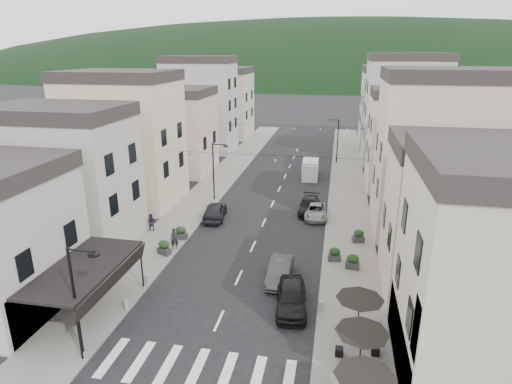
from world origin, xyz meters
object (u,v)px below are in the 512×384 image
at_px(parked_car_a, 291,297).
at_px(pedestrian_a, 175,239).
at_px(pedestrian_b, 152,223).
at_px(parked_car_d, 310,206).
at_px(delivery_van, 310,169).
at_px(parked_car_b, 280,271).
at_px(parked_car_e, 215,211).
at_px(parked_car_c, 316,211).

height_order(parked_car_a, pedestrian_a, pedestrian_a).
bearing_deg(pedestrian_b, parked_car_d, 30.36).
xyz_separation_m(parked_car_a, delivery_van, (-0.89, 28.23, 0.35)).
distance_m(parked_car_b, pedestrian_b, 13.15).
relative_size(parked_car_a, delivery_van, 0.94).
height_order(parked_car_b, parked_car_e, parked_car_e).
relative_size(parked_car_b, parked_car_c, 0.95).
xyz_separation_m(parked_car_d, pedestrian_b, (-12.81, -7.30, 0.22)).
height_order(parked_car_d, pedestrian_a, pedestrian_a).
distance_m(parked_car_d, delivery_van, 11.94).
height_order(parked_car_d, pedestrian_b, pedestrian_b).
bearing_deg(delivery_van, pedestrian_a, -114.01).
bearing_deg(pedestrian_b, parked_car_a, -34.23).
bearing_deg(parked_car_d, pedestrian_b, -149.30).
xyz_separation_m(parked_car_e, delivery_van, (7.64, 15.16, 0.34)).
xyz_separation_m(parked_car_b, parked_car_d, (1.03, 13.13, -0.02)).
bearing_deg(parked_car_b, pedestrian_b, 154.17).
relative_size(parked_car_b, pedestrian_a, 2.43).
bearing_deg(parked_car_e, parked_car_b, 119.39).
bearing_deg(pedestrian_a, parked_car_a, -57.25).
height_order(parked_car_a, parked_car_b, parked_car_a).
distance_m(delivery_van, pedestrian_a, 23.81).
height_order(parked_car_c, delivery_van, delivery_van).
bearing_deg(parked_car_a, pedestrian_b, 138.79).
relative_size(parked_car_c, parked_car_d, 0.95).
relative_size(parked_car_c, parked_car_e, 0.96).
xyz_separation_m(delivery_van, pedestrian_a, (-8.84, -22.10, -0.14)).
height_order(parked_car_c, parked_car_d, parked_car_d).
height_order(parked_car_d, parked_car_e, parked_car_e).
relative_size(delivery_van, pedestrian_b, 3.13).
relative_size(pedestrian_a, pedestrian_b, 1.11).
relative_size(parked_car_b, delivery_van, 0.87).
bearing_deg(parked_car_c, pedestrian_b, -159.78).
distance_m(parked_car_a, pedestrian_a, 11.50).
relative_size(parked_car_a, pedestrian_a, 2.62).
bearing_deg(delivery_van, parked_car_b, -92.76).
xyz_separation_m(parked_car_b, parked_car_e, (-7.40, 9.88, 0.09)).
distance_m(parked_car_a, delivery_van, 28.24).
bearing_deg(pedestrian_b, parked_car_c, 25.27).
bearing_deg(parked_car_c, parked_car_d, 114.78).
distance_m(parked_car_e, pedestrian_b, 5.97).
height_order(delivery_van, pedestrian_b, delivery_van).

